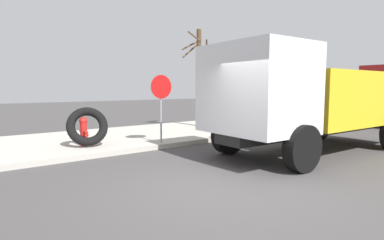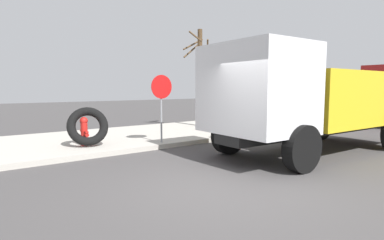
{
  "view_description": "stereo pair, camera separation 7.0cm",
  "coord_description": "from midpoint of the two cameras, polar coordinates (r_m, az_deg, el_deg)",
  "views": [
    {
      "loc": [
        -3.93,
        -4.3,
        1.93
      ],
      "look_at": [
        1.44,
        2.66,
        1.02
      ],
      "focal_mm": 29.4,
      "sensor_mm": 36.0,
      "label": 1
    },
    {
      "loc": [
        -3.87,
        -4.35,
        1.93
      ],
      "look_at": [
        1.44,
        2.66,
        1.02
      ],
      "focal_mm": 29.4,
      "sensor_mm": 36.0,
      "label": 2
    }
  ],
  "objects": [
    {
      "name": "bare_tree",
      "position": [
        14.71,
        1.05,
        8.23
      ],
      "size": [
        1.13,
        1.13,
        4.44
      ],
      "color": "#4C3823",
      "rests_on": "sidewalk_curb"
    },
    {
      "name": "dump_truck_yellow",
      "position": [
        9.92,
        20.56,
        3.66
      ],
      "size": [
        7.09,
        3.02,
        3.0
      ],
      "color": "gold",
      "rests_on": "ground"
    },
    {
      "name": "fire_hydrant",
      "position": [
        10.23,
        -19.23,
        -1.79
      ],
      "size": [
        0.24,
        0.55,
        0.89
      ],
      "color": "red",
      "rests_on": "sidewalk_curb"
    },
    {
      "name": "loose_tire",
      "position": [
        10.06,
        -18.63,
        -1.1
      ],
      "size": [
        1.35,
        0.97,
        1.22
      ],
      "primitive_type": "torus",
      "rotation": [
        1.17,
        0.0,
        -0.23
      ],
      "color": "black",
      "rests_on": "sidewalk_curb"
    },
    {
      "name": "ground_plane",
      "position": [
        6.14,
        4.27,
        -12.47
      ],
      "size": [
        80.0,
        80.0,
        0.0
      ],
      "primitive_type": "plane",
      "color": "#423F3F"
    },
    {
      "name": "sidewalk_curb",
      "position": [
        11.66,
        -17.63,
        -3.56
      ],
      "size": [
        36.0,
        5.0,
        0.15
      ],
      "primitive_type": "cube",
      "color": "#ADA89E",
      "rests_on": "ground"
    },
    {
      "name": "stop_sign",
      "position": [
        10.17,
        -5.82,
        4.38
      ],
      "size": [
        0.76,
        0.08,
        2.19
      ],
      "color": "gray",
      "rests_on": "sidewalk_curb"
    }
  ]
}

